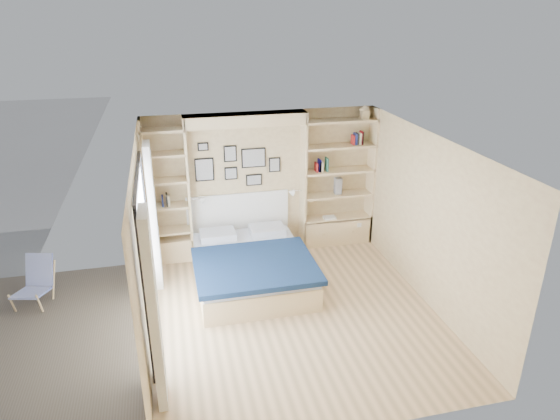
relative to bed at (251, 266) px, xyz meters
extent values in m
plane|color=tan|center=(0.45, -0.99, -0.28)|extent=(4.50, 4.50, 0.00)
plane|color=#D2BA86|center=(0.45, 1.26, 0.97)|extent=(4.00, 0.00, 4.00)
plane|color=#D2BA86|center=(0.45, -3.24, 0.97)|extent=(4.00, 0.00, 4.00)
plane|color=#D2BA86|center=(-1.55, -0.99, 0.97)|extent=(0.00, 4.50, 4.50)
plane|color=#D2BA86|center=(2.45, -0.99, 0.97)|extent=(0.00, 4.50, 4.50)
plane|color=white|center=(0.45, -0.99, 2.22)|extent=(4.50, 4.50, 0.00)
cube|color=#DFC488|center=(-0.85, 1.08, 0.97)|extent=(0.04, 0.35, 2.50)
cube|color=#DFC488|center=(1.15, 1.08, 0.97)|extent=(0.04, 0.35, 2.50)
cube|color=#DFC488|center=(0.15, 1.08, 2.12)|extent=(2.00, 0.35, 0.20)
cube|color=#DFC488|center=(2.43, 1.08, 0.97)|extent=(0.04, 0.35, 2.50)
cube|color=#DFC488|center=(-1.53, 1.08, 0.97)|extent=(0.04, 0.35, 2.50)
cube|color=#DFC488|center=(1.80, 1.08, -0.03)|extent=(1.30, 0.35, 0.50)
cube|color=#DFC488|center=(-1.20, 1.08, -0.08)|extent=(0.70, 0.35, 0.40)
cube|color=black|center=(-1.52, -0.99, 1.95)|extent=(0.04, 2.08, 0.06)
cube|color=black|center=(-1.52, -0.99, -0.25)|extent=(0.04, 2.08, 0.06)
cube|color=black|center=(-1.52, -2.01, 0.82)|extent=(0.04, 0.06, 2.20)
cube|color=black|center=(-1.52, 0.03, 0.82)|extent=(0.04, 0.06, 2.20)
cube|color=silver|center=(-1.53, -0.99, 0.84)|extent=(0.01, 2.00, 2.20)
cube|color=white|center=(-1.43, -2.29, 0.87)|extent=(0.10, 0.45, 2.30)
cube|color=white|center=(-1.43, 0.31, 0.87)|extent=(0.10, 0.45, 2.30)
cube|color=#DFC488|center=(1.80, 1.08, 0.22)|extent=(1.30, 0.35, 0.04)
cube|color=#DFC488|center=(1.80, 1.08, 0.67)|extent=(1.30, 0.35, 0.04)
cube|color=#DFC488|center=(1.80, 1.08, 1.12)|extent=(1.30, 0.35, 0.04)
cube|color=#DFC488|center=(1.80, 1.08, 1.57)|extent=(1.30, 0.35, 0.04)
cube|color=#DFC488|center=(1.80, 1.08, 2.02)|extent=(1.30, 0.35, 0.04)
cube|color=#DFC488|center=(-1.20, 1.08, 0.27)|extent=(0.70, 0.35, 0.04)
cube|color=#DFC488|center=(-1.20, 1.08, 0.72)|extent=(0.70, 0.35, 0.04)
cube|color=#DFC488|center=(-1.20, 1.08, 1.17)|extent=(0.70, 0.35, 0.04)
cube|color=#DFC488|center=(-1.20, 1.08, 1.62)|extent=(0.70, 0.35, 0.04)
cube|color=#DFC488|center=(-1.20, 1.08, 2.02)|extent=(0.70, 0.35, 0.04)
cube|color=#DFC488|center=(0.00, -0.01, -0.10)|extent=(1.71, 2.14, 0.37)
cube|color=#B5B9C5|center=(0.00, -0.01, 0.14)|extent=(1.67, 2.10, 0.10)
cube|color=#102240|center=(0.00, -0.38, 0.21)|extent=(1.81, 1.50, 0.08)
cube|color=#B5B9C5|center=(-0.43, 0.76, 0.25)|extent=(0.59, 0.43, 0.12)
cube|color=#B5B9C5|center=(0.43, 0.76, 0.25)|extent=(0.59, 0.43, 0.12)
cube|color=white|center=(0.00, 1.23, 0.44)|extent=(1.81, 0.04, 0.70)
cube|color=black|center=(-0.55, 1.23, 1.27)|extent=(0.32, 0.02, 0.40)
cube|color=gray|center=(-0.55, 1.22, 1.27)|extent=(0.28, 0.01, 0.36)
cube|color=black|center=(-0.10, 1.23, 1.52)|extent=(0.22, 0.02, 0.28)
cube|color=gray|center=(-0.10, 1.22, 1.52)|extent=(0.18, 0.01, 0.24)
cube|color=black|center=(-0.10, 1.23, 1.17)|extent=(0.22, 0.02, 0.22)
cube|color=gray|center=(-0.10, 1.22, 1.17)|extent=(0.18, 0.01, 0.18)
cube|color=black|center=(0.30, 1.23, 1.42)|extent=(0.42, 0.02, 0.34)
cube|color=gray|center=(0.30, 1.22, 1.42)|extent=(0.38, 0.01, 0.30)
cube|color=black|center=(0.30, 1.23, 1.02)|extent=(0.28, 0.02, 0.20)
cube|color=gray|center=(0.30, 1.22, 1.02)|extent=(0.24, 0.01, 0.16)
cube|color=black|center=(0.67, 1.23, 1.27)|extent=(0.20, 0.02, 0.26)
cube|color=gray|center=(0.67, 1.22, 1.27)|extent=(0.16, 0.01, 0.22)
cube|color=black|center=(-0.55, 1.23, 1.67)|extent=(0.18, 0.02, 0.14)
cube|color=gray|center=(-0.55, 1.22, 1.67)|extent=(0.14, 0.01, 0.10)
cylinder|color=silver|center=(-0.71, 1.01, 0.84)|extent=(0.20, 0.02, 0.02)
cone|color=white|center=(-0.61, 1.01, 0.82)|extent=(0.13, 0.12, 0.15)
cylinder|color=silver|center=(1.01, 1.01, 0.84)|extent=(0.20, 0.02, 0.02)
cone|color=white|center=(0.91, 1.01, 0.82)|extent=(0.13, 0.12, 0.15)
cube|color=#A51E1E|center=(1.38, 1.08, 1.22)|extent=(0.02, 0.15, 0.16)
cube|color=navy|center=(1.44, 1.08, 1.25)|extent=(0.03, 0.15, 0.22)
cube|color=black|center=(1.44, 1.08, 1.23)|extent=(0.03, 0.15, 0.19)
cube|color=#BFB28C|center=(1.48, 1.08, 1.23)|extent=(0.04, 0.15, 0.18)
cube|color=#215245|center=(1.57, 1.08, 1.26)|extent=(0.03, 0.15, 0.24)
cube|color=#A51E1E|center=(2.04, 1.08, 1.67)|extent=(0.02, 0.15, 0.17)
cube|color=navy|center=(2.08, 1.08, 1.69)|extent=(0.03, 0.15, 0.20)
cube|color=black|center=(2.12, 1.08, 1.68)|extent=(0.03, 0.15, 0.19)
cube|color=#B0B488|center=(2.15, 1.08, 1.69)|extent=(0.04, 0.15, 0.20)
cube|color=#25604E|center=(2.20, 1.08, 1.70)|extent=(0.03, 0.15, 0.22)
cube|color=maroon|center=(2.19, 1.08, 1.70)|extent=(0.03, 0.15, 0.22)
cube|color=navy|center=(-1.28, 1.08, 0.82)|extent=(0.02, 0.15, 0.17)
cube|color=black|center=(-1.21, 1.08, 0.84)|extent=(0.03, 0.15, 0.21)
cube|color=#BFB28C|center=(-1.18, 1.08, 0.83)|extent=(0.03, 0.15, 0.18)
cube|color=#DFC488|center=(2.23, 1.08, 2.11)|extent=(0.13, 0.13, 0.15)
cone|color=#DFC488|center=(2.23, 1.08, 2.23)|extent=(0.20, 0.20, 0.08)
cube|color=slate|center=(1.80, 1.08, 0.84)|extent=(0.12, 0.12, 0.30)
cube|color=white|center=(1.65, 1.03, 0.25)|extent=(0.22, 0.16, 0.03)
cube|color=brown|center=(-3.15, -0.99, -0.28)|extent=(3.20, 4.00, 0.05)
cylinder|color=tan|center=(-3.49, -0.12, -0.10)|extent=(0.06, 0.13, 0.36)
cylinder|color=tan|center=(-3.10, -0.22, -0.10)|extent=(0.06, 0.13, 0.36)
cylinder|color=tan|center=(-3.37, 0.36, -0.01)|extent=(0.10, 0.29, 0.58)
cylinder|color=tan|center=(-2.98, 0.26, -0.01)|extent=(0.10, 0.29, 0.58)
cube|color=#323DA3|center=(-3.25, 0.00, -0.03)|extent=(0.51, 0.57, 0.13)
cube|color=#323DA3|center=(-3.17, 0.33, 0.17)|extent=(0.44, 0.29, 0.47)
camera|label=1|loc=(-1.16, -6.91, 3.85)|focal=32.00mm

